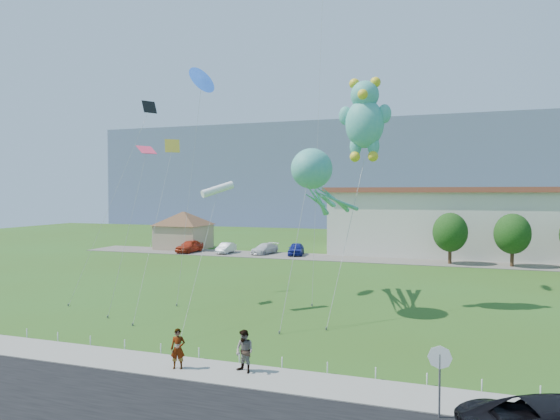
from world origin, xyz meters
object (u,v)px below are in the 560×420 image
Objects in this scene: pavilion at (184,226)px; parked_car_red at (190,246)px; stop_sign at (440,364)px; pedestrian_left at (178,349)px; parked_car_silver at (226,248)px; octopus_kite at (318,183)px; pedestrian_right at (244,351)px; parked_car_blue at (296,249)px; teddy_bear_kite at (365,117)px; parked_car_white at (265,249)px.

pavilion is 5.16m from parked_car_red.
stop_sign is 10.72m from pedestrian_left.
pavilion reaches higher than parked_car_silver.
octopus_kite is at bearing -42.43° from parked_car_red.
pedestrian_right reaches higher than parked_car_red.
pavilion is 2.17× the size of parked_car_blue.
pavilion is at bearing 143.37° from pedestrian_right.
stop_sign is 49.22m from parked_car_red.
teddy_bear_kite reaches higher than pedestrian_left.
octopus_kite is at bearing -81.00° from parked_car_blue.
parked_car_white is (9.54, 1.54, -0.13)m from parked_car_red.
pavilion is 38.29m from octopus_kite.
parked_car_blue is at bearing 82.62° from pedestrian_left.
parked_car_white is 29.96m from octopus_kite.
parked_car_blue is (-17.07, 40.18, -1.09)m from stop_sign.
stop_sign reaches higher than parked_car_blue.
pedestrian_left is 15.19m from octopus_kite.
pedestrian_right is 40.60m from parked_car_white.
pedestrian_right is 0.46× the size of parked_car_silver.
stop_sign is at bearing -61.27° from octopus_kite.
parked_car_red is 9.66m from parked_car_white.
octopus_kite is at bearing -49.30° from parked_car_white.
octopus_kite is at bearing 118.73° from stop_sign.
parked_car_red reaches higher than parked_car_blue.
octopus_kite is (2.78, 13.05, 7.26)m from pedestrian_left.
parked_car_silver is at bearing 175.56° from parked_car_blue.
pedestrian_right is at bearing 167.49° from stop_sign.
pedestrian_left reaches higher than parked_car_silver.
parked_car_blue is at bearing 14.93° from parked_car_white.
stop_sign is 47.01m from parked_car_silver.
stop_sign reaches higher than parked_car_red.
octopus_kite is at bearing -56.07° from parked_car_silver.
pavilion is at bearing 128.44° from stop_sign.
pedestrian_left is 40.24m from parked_car_white.
parked_car_silver is (-15.28, 37.99, -0.26)m from pedestrian_left.
parked_car_silver and parked_car_white have the same top height.
parked_car_red is 0.37× the size of octopus_kite.
teddy_bear_kite is at bearing 99.93° from pedestrian_right.
parked_car_silver is at bearing 125.91° from octopus_kite.
pedestrian_left is at bearing -57.44° from parked_car_red.
teddy_bear_kite is at bearing -37.35° from parked_car_red.
pavilion is at bearing 137.08° from teddy_bear_kite.
stop_sign reaches higher than parked_car_white.
pedestrian_left is at bearing -61.40° from parked_car_white.
teddy_bear_kite is (5.57, 14.50, 11.57)m from pedestrian_left.
pedestrian_right is at bearing -57.33° from parked_car_white.
parked_car_blue is 0.35× the size of octopus_kite.
parked_car_red is (-22.85, 36.82, -0.16)m from pedestrian_right.
pavilion is at bearing 132.59° from octopus_kite.
parked_car_silver is 8.87m from parked_car_blue.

